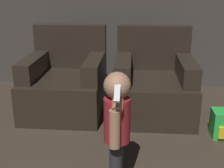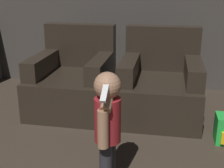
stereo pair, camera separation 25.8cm
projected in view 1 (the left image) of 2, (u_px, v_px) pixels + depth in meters
armchair_left at (66, 83)px, 3.36m from camera, size 0.81×0.91×0.89m
armchair_right at (154, 85)px, 3.29m from camera, size 0.80×0.90×0.89m
person_toddler at (117, 120)px, 2.07m from camera, size 0.18×0.32×0.81m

